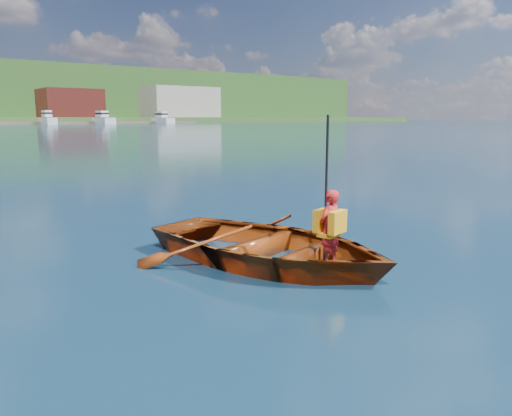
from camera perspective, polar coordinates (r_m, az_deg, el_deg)
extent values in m
plane|color=#0D213C|center=(6.72, -0.31, -7.44)|extent=(600.00, 600.00, 0.00)
imported|color=brown|center=(7.13, 1.40, -4.34)|extent=(3.68, 4.43, 0.79)
imported|color=red|center=(6.69, 8.38, -2.24)|extent=(0.42, 0.34, 1.02)
cube|color=orange|center=(6.61, 9.31, -1.60)|extent=(0.35, 0.19, 0.30)
cube|color=orange|center=(6.73, 7.52, -1.35)|extent=(0.35, 0.17, 0.30)
cube|color=orange|center=(6.71, 8.36, -2.98)|extent=(0.35, 0.29, 0.05)
cylinder|color=black|center=(6.80, 8.02, 2.12)|extent=(0.04, 0.04, 1.98)
cube|color=brown|center=(177.09, -20.47, 11.15)|extent=(18.00, 16.00, 9.00)
cube|color=#9C958D|center=(192.02, -8.70, 11.86)|extent=(26.00, 16.00, 11.00)
cube|color=silver|center=(152.53, -22.67, 9.11)|extent=(2.65, 9.46, 2.13)
cube|color=silver|center=(153.45, -22.81, 9.92)|extent=(1.85, 4.26, 1.80)
cube|color=black|center=(153.45, -22.81, 9.96)|extent=(1.91, 4.45, 0.50)
cube|color=silver|center=(157.00, -17.02, 9.46)|extent=(3.27, 11.68, 2.11)
cube|color=silver|center=(158.10, -17.20, 10.24)|extent=(2.29, 5.26, 1.80)
cube|color=black|center=(158.10, -17.20, 10.28)|extent=(2.36, 5.49, 0.50)
cube|color=silver|center=(164.38, -10.57, 9.74)|extent=(3.04, 10.86, 2.02)
cube|color=silver|center=(165.35, -10.76, 10.47)|extent=(2.13, 4.89, 1.80)
cube|color=black|center=(165.35, -10.77, 10.50)|extent=(2.19, 5.10, 0.50)
cylinder|color=#382314|center=(212.40, -27.14, 10.44)|extent=(0.80, 0.80, 3.30)
sphere|color=#1E5C1A|center=(212.54, -27.24, 11.62)|extent=(6.15, 6.15, 6.15)
cylinder|color=#382314|center=(304.17, -10.73, 13.47)|extent=(0.80, 0.80, 3.61)
sphere|color=#1E5C1A|center=(304.49, -10.76, 14.37)|extent=(6.75, 6.75, 6.75)
cylinder|color=#382314|center=(261.72, -7.37, 12.09)|extent=(0.80, 0.80, 3.16)
sphere|color=#1E5C1A|center=(261.88, -7.40, 13.01)|extent=(5.89, 5.89, 5.89)
cylinder|color=#382314|center=(261.80, -9.65, 12.17)|extent=(0.80, 0.80, 2.53)
sphere|color=#1E5C1A|center=(261.94, -9.67, 12.90)|extent=(4.71, 4.71, 4.71)
cylinder|color=#382314|center=(267.42, -20.83, 12.77)|extent=(0.80, 0.80, 4.13)
sphere|color=#1E5C1A|center=(267.78, -20.91, 13.95)|extent=(7.71, 7.71, 7.71)
cylinder|color=#382314|center=(286.69, -8.03, 12.78)|extent=(0.80, 0.80, 2.55)
sphere|color=#1E5C1A|center=(286.86, -8.04, 13.46)|extent=(4.76, 4.76, 4.76)
cylinder|color=#382314|center=(286.82, -25.02, 13.08)|extent=(0.80, 0.80, 2.80)
sphere|color=#1E5C1A|center=(287.08, -25.07, 13.82)|extent=(5.22, 5.22, 5.22)
cylinder|color=#382314|center=(281.87, -25.56, 13.06)|extent=(0.80, 0.80, 4.15)
sphere|color=#1E5C1A|center=(282.28, -25.65, 14.18)|extent=(7.74, 7.74, 7.74)
cylinder|color=#382314|center=(289.74, -16.50, 13.21)|extent=(0.80, 0.80, 2.49)
sphere|color=#1E5C1A|center=(289.95, -16.54, 13.86)|extent=(4.66, 4.66, 4.66)
cylinder|color=#382314|center=(209.04, -20.38, 10.49)|extent=(0.80, 0.80, 3.46)
sphere|color=#1E5C1A|center=(209.15, -20.47, 11.75)|extent=(6.46, 6.46, 6.46)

